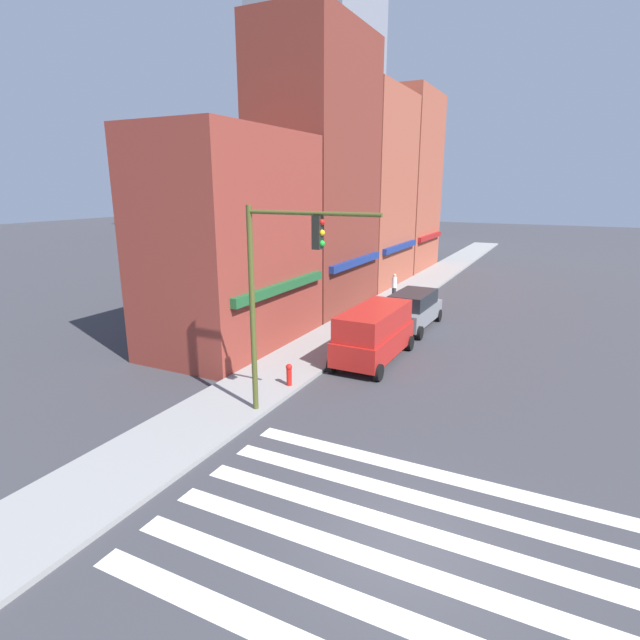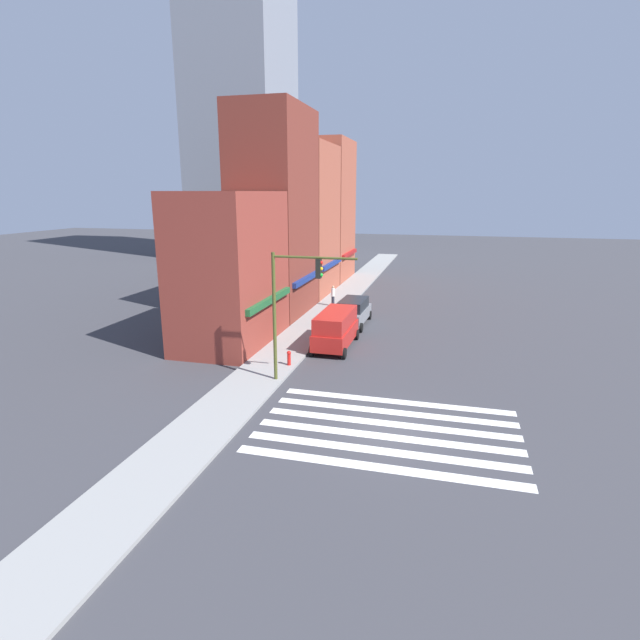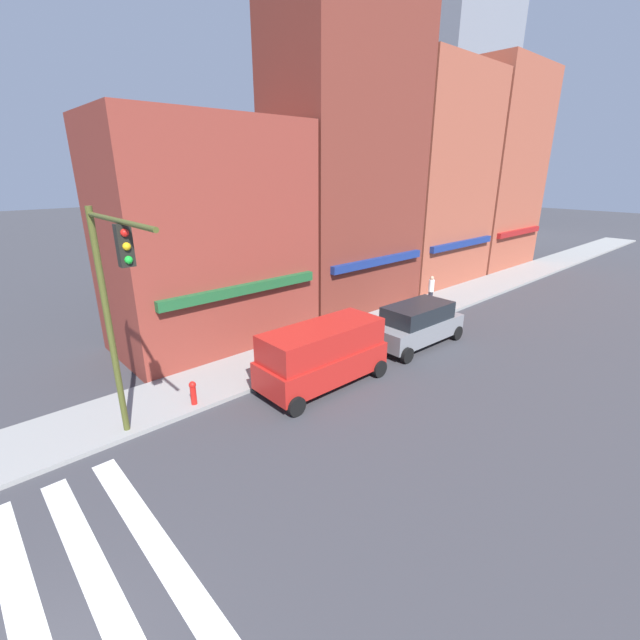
# 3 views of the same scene
# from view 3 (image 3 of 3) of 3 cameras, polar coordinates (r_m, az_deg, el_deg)

# --- Properties ---
(storefront_row) EXTENTS (33.99, 5.30, 15.99)m
(storefront_row) POSITION_cam_3_polar(r_m,az_deg,el_deg) (28.78, 11.07, 17.82)
(storefront_row) COLOR maroon
(storefront_row) RESTS_ON ground_plane
(traffic_signal) EXTENTS (0.32, 4.33, 6.80)m
(traffic_signal) POSITION_cam_3_polar(r_m,az_deg,el_deg) (12.22, -25.76, 2.79)
(traffic_signal) COLOR #474C1E
(traffic_signal) RESTS_ON ground_plane
(van_red) EXTENTS (5.01, 2.22, 2.34)m
(van_red) POSITION_cam_3_polar(r_m,az_deg,el_deg) (15.77, 0.35, -4.47)
(van_red) COLOR #B21E19
(van_red) RESTS_ON ground_plane
(suv_grey) EXTENTS (4.75, 2.12, 1.94)m
(suv_grey) POSITION_cam_3_polar(r_m,az_deg,el_deg) (20.03, 12.81, -0.45)
(suv_grey) COLOR slate
(suv_grey) RESTS_ON ground_plane
(pedestrian_white_shirt) EXTENTS (0.32, 0.32, 1.77)m
(pedestrian_white_shirt) POSITION_cam_3_polar(r_m,az_deg,el_deg) (25.63, 14.58, 3.85)
(pedestrian_white_shirt) COLOR #23232D
(pedestrian_white_shirt) RESTS_ON sidewalk_left
(fire_hydrant) EXTENTS (0.24, 0.24, 0.84)m
(fire_hydrant) POSITION_cam_3_polar(r_m,az_deg,el_deg) (15.18, -16.56, -9.16)
(fire_hydrant) COLOR red
(fire_hydrant) RESTS_ON sidewalk_left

